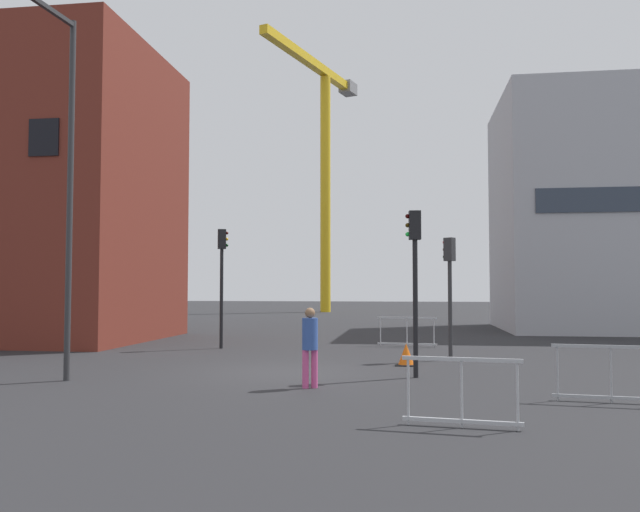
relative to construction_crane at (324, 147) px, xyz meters
The scene contains 13 objects.
ground 41.53m from the construction_crane, 83.82° to the right, with size 160.00×160.00×0.00m, color #28282B.
brick_building 32.48m from the construction_crane, 105.18° to the right, with size 10.42×8.75×11.97m.
office_block 28.83m from the construction_crane, 49.44° to the right, with size 11.78×9.04×11.81m.
construction_crane is the anchor object (origin of this frame).
streetlamp_tall 42.16m from the construction_crane, 90.80° to the right, with size 0.44×1.90×8.51m.
traffic_light_median 41.62m from the construction_crane, 79.22° to the right, with size 0.38×0.27×4.02m.
traffic_light_island 38.29m from the construction_crane, 76.43° to the right, with size 0.38×0.36×3.65m.
traffic_light_crosswalk 34.83m from the construction_crane, 88.73° to the right, with size 0.39×0.33×4.23m.
pedestrian_walking 43.58m from the construction_crane, 82.79° to the right, with size 0.34×0.34×1.72m.
safety_barrier_right_run 34.92m from the construction_crane, 76.94° to the right, with size 2.16×0.31×1.08m.
safety_barrier_mid_span 47.44m from the construction_crane, 79.69° to the right, with size 1.83×0.30×1.08m.
safety_barrier_left_run 45.69m from the construction_crane, 75.27° to the right, with size 2.09×0.33×1.08m.
traffic_cone_on_verge 40.13m from the construction_crane, 78.89° to the right, with size 0.60×0.60×0.61m.
Camera 1 is at (3.13, -16.06, 2.17)m, focal length 35.76 mm.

